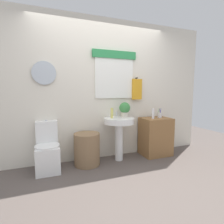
{
  "coord_description": "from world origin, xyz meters",
  "views": [
    {
      "loc": [
        -1.0,
        -2.06,
        1.28
      ],
      "look_at": [
        0.08,
        0.8,
        0.91
      ],
      "focal_mm": 28.25,
      "sensor_mm": 36.0,
      "label": 1
    }
  ],
  "objects_px": {
    "soap_bottle": "(112,113)",
    "toothbrush_cup": "(160,115)",
    "wooden_cabinet": "(155,136)",
    "lotion_bottle": "(153,114)",
    "potted_plant": "(125,109)",
    "pedestal_sink": "(119,128)",
    "toilet": "(48,151)",
    "laundry_hamper": "(87,149)"
  },
  "relations": [
    {
      "from": "laundry_hamper",
      "to": "lotion_bottle",
      "type": "bearing_deg",
      "value": -1.77
    },
    {
      "from": "potted_plant",
      "to": "pedestal_sink",
      "type": "bearing_deg",
      "value": -156.8
    },
    {
      "from": "potted_plant",
      "to": "lotion_bottle",
      "type": "xyz_separation_m",
      "value": [
        0.56,
        -0.1,
        -0.1
      ]
    },
    {
      "from": "pedestal_sink",
      "to": "lotion_bottle",
      "type": "height_order",
      "value": "lotion_bottle"
    },
    {
      "from": "wooden_cabinet",
      "to": "lotion_bottle",
      "type": "bearing_deg",
      "value": -157.96
    },
    {
      "from": "potted_plant",
      "to": "laundry_hamper",
      "type": "bearing_deg",
      "value": -175.36
    },
    {
      "from": "wooden_cabinet",
      "to": "soap_bottle",
      "type": "relative_size",
      "value": 4.11
    },
    {
      "from": "toilet",
      "to": "soap_bottle",
      "type": "bearing_deg",
      "value": 0.7
    },
    {
      "from": "soap_bottle",
      "to": "toothbrush_cup",
      "type": "relative_size",
      "value": 0.98
    },
    {
      "from": "laundry_hamper",
      "to": "soap_bottle",
      "type": "height_order",
      "value": "soap_bottle"
    },
    {
      "from": "lotion_bottle",
      "to": "toilet",
      "type": "bearing_deg",
      "value": 177.74
    },
    {
      "from": "toothbrush_cup",
      "to": "pedestal_sink",
      "type": "bearing_deg",
      "value": -178.72
    },
    {
      "from": "wooden_cabinet",
      "to": "soap_bottle",
      "type": "height_order",
      "value": "soap_bottle"
    },
    {
      "from": "pedestal_sink",
      "to": "potted_plant",
      "type": "relative_size",
      "value": 2.85
    },
    {
      "from": "pedestal_sink",
      "to": "toilet",
      "type": "bearing_deg",
      "value": 178.33
    },
    {
      "from": "toothbrush_cup",
      "to": "wooden_cabinet",
      "type": "bearing_deg",
      "value": -168.57
    },
    {
      "from": "soap_bottle",
      "to": "toothbrush_cup",
      "type": "distance_m",
      "value": 1.02
    },
    {
      "from": "toilet",
      "to": "lotion_bottle",
      "type": "xyz_separation_m",
      "value": [
        1.94,
        -0.08,
        0.54
      ]
    },
    {
      "from": "pedestal_sink",
      "to": "lotion_bottle",
      "type": "xyz_separation_m",
      "value": [
        0.7,
        -0.04,
        0.24
      ]
    },
    {
      "from": "wooden_cabinet",
      "to": "soap_bottle",
      "type": "distance_m",
      "value": 1.05
    },
    {
      "from": "pedestal_sink",
      "to": "toothbrush_cup",
      "type": "xyz_separation_m",
      "value": [
        0.89,
        0.02,
        0.19
      ]
    },
    {
      "from": "laundry_hamper",
      "to": "pedestal_sink",
      "type": "relative_size",
      "value": 0.7
    },
    {
      "from": "lotion_bottle",
      "to": "toothbrush_cup",
      "type": "distance_m",
      "value": 0.21
    },
    {
      "from": "soap_bottle",
      "to": "toothbrush_cup",
      "type": "xyz_separation_m",
      "value": [
        1.01,
        -0.03,
        -0.08
      ]
    },
    {
      "from": "pedestal_sink",
      "to": "soap_bottle",
      "type": "distance_m",
      "value": 0.3
    },
    {
      "from": "soap_bottle",
      "to": "toilet",
      "type": "bearing_deg",
      "value": -179.3
    },
    {
      "from": "toilet",
      "to": "soap_bottle",
      "type": "height_order",
      "value": "soap_bottle"
    },
    {
      "from": "soap_bottle",
      "to": "toothbrush_cup",
      "type": "height_order",
      "value": "soap_bottle"
    },
    {
      "from": "laundry_hamper",
      "to": "potted_plant",
      "type": "bearing_deg",
      "value": 4.64
    },
    {
      "from": "pedestal_sink",
      "to": "lotion_bottle",
      "type": "bearing_deg",
      "value": -3.29
    },
    {
      "from": "pedestal_sink",
      "to": "potted_plant",
      "type": "bearing_deg",
      "value": 23.2
    },
    {
      "from": "laundry_hamper",
      "to": "lotion_bottle",
      "type": "xyz_separation_m",
      "value": [
        1.3,
        -0.04,
        0.57
      ]
    },
    {
      "from": "toilet",
      "to": "laundry_hamper",
      "type": "height_order",
      "value": "toilet"
    },
    {
      "from": "soap_bottle",
      "to": "lotion_bottle",
      "type": "height_order",
      "value": "soap_bottle"
    },
    {
      "from": "pedestal_sink",
      "to": "potted_plant",
      "type": "distance_m",
      "value": 0.37
    },
    {
      "from": "toilet",
      "to": "pedestal_sink",
      "type": "bearing_deg",
      "value": -1.67
    },
    {
      "from": "toilet",
      "to": "soap_bottle",
      "type": "xyz_separation_m",
      "value": [
        1.12,
        0.01,
        0.58
      ]
    },
    {
      "from": "pedestal_sink",
      "to": "soap_bottle",
      "type": "relative_size",
      "value": 4.36
    },
    {
      "from": "pedestal_sink",
      "to": "soap_bottle",
      "type": "height_order",
      "value": "soap_bottle"
    },
    {
      "from": "potted_plant",
      "to": "soap_bottle",
      "type": "bearing_deg",
      "value": -177.8
    },
    {
      "from": "soap_bottle",
      "to": "lotion_bottle",
      "type": "bearing_deg",
      "value": -6.3
    },
    {
      "from": "lotion_bottle",
      "to": "soap_bottle",
      "type": "bearing_deg",
      "value": 173.7
    }
  ]
}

